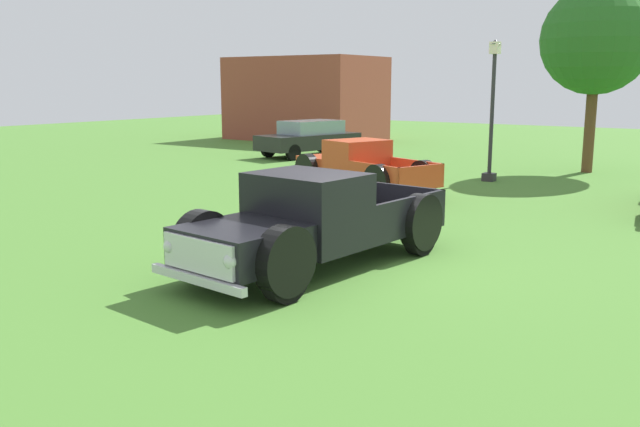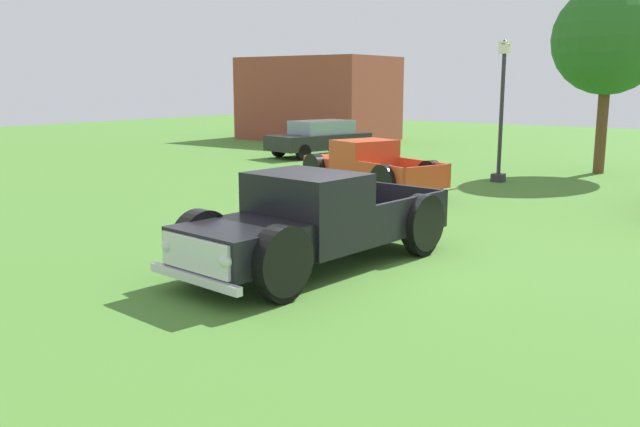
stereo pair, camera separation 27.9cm
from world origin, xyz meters
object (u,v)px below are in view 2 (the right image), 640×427
lamp_post_near (502,108)px  pickup_truck_behind_right (363,167)px  sedan_distant_b (320,138)px  pickup_truck_foreground (304,225)px  oak_tree_east (608,40)px

lamp_post_near → pickup_truck_behind_right: bearing=-121.1°
sedan_distant_b → lamp_post_near: bearing=-17.4°
pickup_truck_foreground → sedan_distant_b: bearing=125.2°
pickup_truck_behind_right → sedan_distant_b: sedan_distant_b is taller
lamp_post_near → pickup_truck_foreground: bearing=-83.7°
oak_tree_east → lamp_post_near: bearing=-116.8°
pickup_truck_behind_right → sedan_distant_b: (-6.48, 6.83, 0.09)m
sedan_distant_b → oak_tree_east: size_ratio=0.76×
pickup_truck_behind_right → oak_tree_east: bearing=61.0°
pickup_truck_behind_right → oak_tree_east: 9.88m
pickup_truck_foreground → lamp_post_near: (-1.30, 11.68, 1.50)m
pickup_truck_foreground → sedan_distant_b: (-10.21, 14.47, 0.01)m
pickup_truck_foreground → lamp_post_near: lamp_post_near is taller
pickup_truck_foreground → oak_tree_east: 16.08m
pickup_truck_behind_right → oak_tree_east: size_ratio=0.81×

